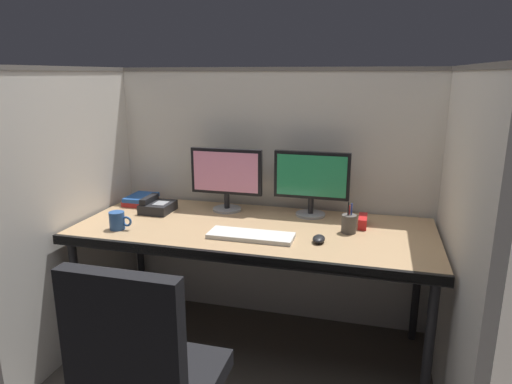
% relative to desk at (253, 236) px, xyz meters
% --- Properties ---
extents(ground_plane, '(8.00, 8.00, 0.00)m').
position_rel_desk_xyz_m(ground_plane, '(0.00, -0.29, -0.69)').
color(ground_plane, '#423D38').
extents(cubicle_partition_rear, '(2.21, 0.06, 1.57)m').
position_rel_desk_xyz_m(cubicle_partition_rear, '(0.00, 0.46, 0.10)').
color(cubicle_partition_rear, beige).
rests_on(cubicle_partition_rear, ground).
extents(cubicle_partition_left, '(0.06, 1.41, 1.57)m').
position_rel_desk_xyz_m(cubicle_partition_left, '(-0.99, -0.09, 0.10)').
color(cubicle_partition_left, beige).
rests_on(cubicle_partition_left, ground).
extents(cubicle_partition_right, '(0.06, 1.41, 1.57)m').
position_rel_desk_xyz_m(cubicle_partition_right, '(0.99, -0.09, 0.10)').
color(cubicle_partition_right, beige).
rests_on(cubicle_partition_right, ground).
extents(desk, '(1.90, 0.80, 0.74)m').
position_rel_desk_xyz_m(desk, '(0.00, 0.00, 0.00)').
color(desk, tan).
rests_on(desk, ground).
extents(monitor_left, '(0.43, 0.17, 0.37)m').
position_rel_desk_xyz_m(monitor_left, '(-0.23, 0.26, 0.27)').
color(monitor_left, gray).
rests_on(monitor_left, desk).
extents(monitor_right, '(0.43, 0.17, 0.37)m').
position_rel_desk_xyz_m(monitor_right, '(0.27, 0.29, 0.27)').
color(monitor_right, gray).
rests_on(monitor_right, desk).
extents(keyboard_main, '(0.43, 0.15, 0.02)m').
position_rel_desk_xyz_m(keyboard_main, '(0.03, -0.15, 0.06)').
color(keyboard_main, silver).
rests_on(keyboard_main, desk).
extents(computer_mouse, '(0.06, 0.10, 0.04)m').
position_rel_desk_xyz_m(computer_mouse, '(0.37, -0.13, 0.07)').
color(computer_mouse, black).
rests_on(computer_mouse, desk).
extents(pen_cup, '(0.08, 0.08, 0.17)m').
position_rel_desk_xyz_m(pen_cup, '(0.50, 0.05, 0.10)').
color(pen_cup, '#4C4742').
rests_on(pen_cup, desk).
extents(coffee_mug, '(0.13, 0.08, 0.09)m').
position_rel_desk_xyz_m(coffee_mug, '(-0.68, -0.21, 0.10)').
color(coffee_mug, '#264C8C').
rests_on(coffee_mug, desk).
extents(book_stack, '(0.16, 0.22, 0.05)m').
position_rel_desk_xyz_m(book_stack, '(-0.81, 0.26, 0.08)').
color(book_stack, '#B22626').
rests_on(book_stack, desk).
extents(red_stapler, '(0.04, 0.15, 0.06)m').
position_rel_desk_xyz_m(red_stapler, '(0.56, 0.17, 0.08)').
color(red_stapler, red).
rests_on(red_stapler, desk).
extents(desk_phone, '(0.17, 0.19, 0.09)m').
position_rel_desk_xyz_m(desk_phone, '(-0.63, 0.13, 0.08)').
color(desk_phone, black).
rests_on(desk_phone, desk).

